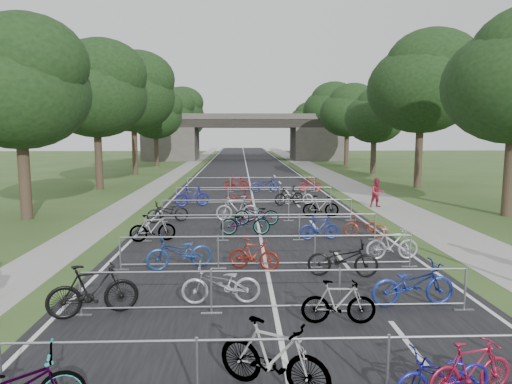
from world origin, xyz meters
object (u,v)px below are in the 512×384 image
bike_1 (273,357)px  bike_2 (444,376)px  overpass_bridge (245,137)px  pedestrian_b (377,193)px

bike_1 → bike_2: size_ratio=1.20×
overpass_bridge → pedestrian_b: 46.72m
overpass_bridge → bike_2: overpass_bridge is taller
bike_1 → bike_2: (2.71, -0.39, -0.17)m
bike_1 → pedestrian_b: size_ratio=1.22×
bike_1 → bike_2: 2.74m
bike_2 → pedestrian_b: 19.58m
pedestrian_b → overpass_bridge: bearing=94.4°
overpass_bridge → bike_2: size_ratio=18.29×
overpass_bridge → pedestrian_b: (7.06, -46.11, -2.70)m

